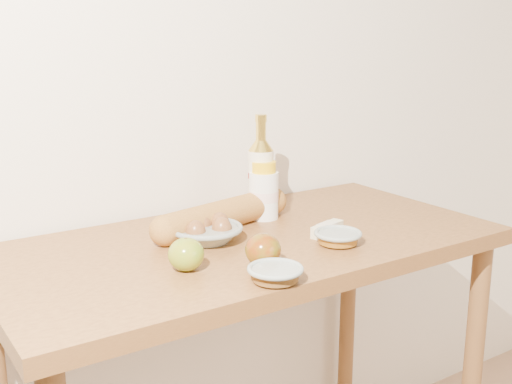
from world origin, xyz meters
TOP-DOWN VIEW (x-y plane):
  - back_wall at (0.00, 1.51)m, footprint 3.50×0.02m
  - table at (0.00, 1.18)m, footprint 1.20×0.60m
  - bourbon_bottle at (0.13, 1.32)m, footprint 0.08×0.08m
  - cream_bottle at (0.13, 1.30)m, footprint 0.10×0.10m
  - egg_bowl at (-0.10, 1.22)m, footprint 0.20×0.20m
  - baguette at (-0.01, 1.28)m, footprint 0.44×0.17m
  - apple_yellowgreen at (-0.22, 1.08)m, footprint 0.09×0.09m
  - apple_redgreen_front at (-0.08, 1.01)m, footprint 0.09×0.09m
  - sugar_bowl at (-0.11, 0.92)m, footprint 0.13×0.13m
  - syrup_bowl at (0.15, 1.03)m, footprint 0.13×0.13m
  - butter_stick at (0.17, 1.10)m, footprint 0.11×0.06m

SIDE VIEW (x-z plane):
  - table at x=0.00m, z-range 0.33..1.23m
  - butter_stick at x=0.17m, z-range 0.90..0.93m
  - syrup_bowl at x=0.15m, z-range 0.90..0.93m
  - sugar_bowl at x=-0.11m, z-range 0.90..0.93m
  - egg_bowl at x=-0.10m, z-range 0.89..0.95m
  - apple_yellowgreen at x=-0.22m, z-range 0.90..0.97m
  - apple_redgreen_front at x=-0.08m, z-range 0.90..0.97m
  - baguette at x=-0.01m, z-range 0.90..0.97m
  - cream_bottle at x=0.13m, z-range 0.89..1.05m
  - bourbon_bottle at x=0.13m, z-range 0.87..1.15m
  - back_wall at x=0.00m, z-range 0.00..2.60m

